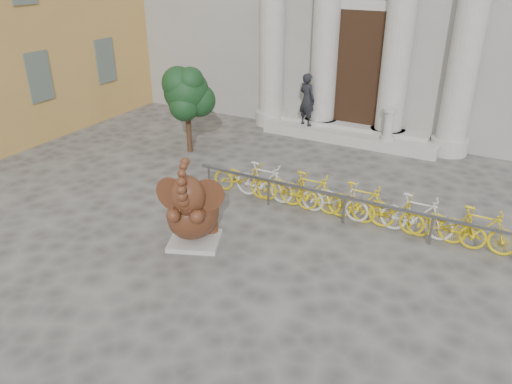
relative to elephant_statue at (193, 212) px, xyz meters
The scene contains 7 objects.
ground 1.73m from the elephant_statue, 58.37° to the right, with size 80.00×80.00×0.00m, color #474442.
entrance_steps 8.16m from the elephant_statue, 84.32° to the left, with size 6.00×1.20×0.36m, color #A8A59E.
elephant_statue is the anchor object (origin of this frame).
bike_rack 3.75m from the elephant_statue, 46.41° to the left, with size 8.00×0.53×1.00m.
tree 5.85m from the elephant_statue, 126.07° to the left, with size 1.59×1.45×2.76m.
pedestrian 8.01m from the elephant_statue, 95.39° to the left, with size 0.66×0.43×1.81m, color black.
balustrade_post 8.09m from the elephant_statue, 74.42° to the left, with size 0.42×0.42×1.03m.
Camera 1 is at (4.91, -6.39, 5.86)m, focal length 35.00 mm.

